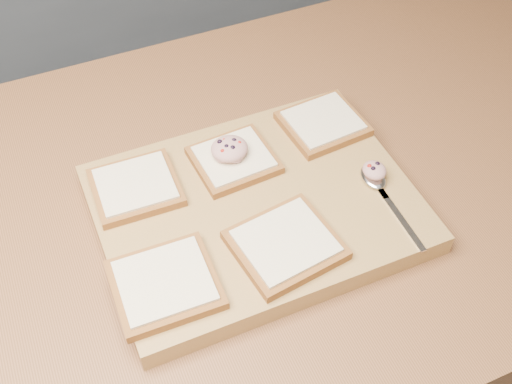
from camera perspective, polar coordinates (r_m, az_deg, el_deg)
island_counter at (r=1.32m, az=-7.39°, el=-14.71°), size 2.00×0.80×0.90m
cutting_board at (r=0.92m, az=0.00°, el=-1.47°), size 0.44×0.34×0.04m
bread_far_left at (r=0.93m, az=-10.65°, el=0.46°), size 0.12×0.11×0.02m
bread_far_center at (r=0.95m, az=-1.98°, el=2.91°), size 0.12×0.11×0.02m
bread_far_right at (r=1.01m, az=5.97°, el=6.10°), size 0.13×0.12×0.02m
bread_near_left at (r=0.83m, az=-8.10°, el=-8.09°), size 0.13×0.12×0.02m
bread_near_center at (r=0.85m, az=2.63°, el=-4.68°), size 0.15×0.14×0.02m
tuna_salad_dollop at (r=0.94m, az=-2.38°, el=3.89°), size 0.06×0.05×0.03m
spoon at (r=0.94m, az=10.71°, el=0.77°), size 0.03×0.16×0.01m
spoon_salad at (r=0.94m, az=10.48°, el=1.93°), size 0.03×0.04×0.02m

